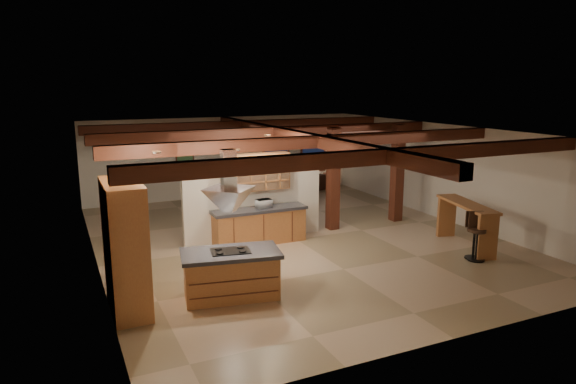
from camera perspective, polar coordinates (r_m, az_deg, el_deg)
name	(u,v)px	position (r m, az deg, el deg)	size (l,w,h in m)	color
ground	(296,239)	(13.78, 0.88, -5.28)	(12.00, 12.00, 0.00)	tan
room_walls	(296,174)	(13.36, 0.91, 2.03)	(12.00, 12.00, 12.00)	beige
ceiling_beams	(296,136)	(13.22, 0.92, 6.21)	(10.00, 12.00, 0.28)	#3D1C0F
timber_posts	(366,165)	(15.01, 8.72, 2.94)	(2.50, 0.30, 2.90)	#3D1C0F
partition_wall	(254,199)	(13.56, -3.83, -0.78)	(3.80, 0.18, 2.20)	beige
pantry_cabinet	(126,247)	(9.76, -17.61, -5.85)	(0.67, 1.60, 2.40)	#A36734
back_counter	(259,225)	(13.36, -3.19, -3.73)	(2.50, 0.66, 0.94)	#A36734
upper_display_cabinet	(256,172)	(13.24, -3.58, 2.22)	(1.80, 0.36, 0.95)	#A36734
range_hood	(229,208)	(9.76, -6.53, -1.79)	(1.10, 1.10, 1.40)	silver
back_windows	(295,152)	(19.89, 0.78, 4.52)	(2.70, 0.07, 1.70)	#3D1C0F
framed_art	(185,153)	(18.44, -11.41, 4.31)	(0.65, 0.05, 0.85)	#3D1C0F
recessed_cans	(225,145)	(10.49, -7.03, 5.21)	(3.16, 2.46, 0.03)	silver
kitchen_island	(231,274)	(10.15, -6.35, -8.99)	(2.04, 1.33, 0.94)	#A36734
dining_table	(247,207)	(16.04, -4.56, -1.72)	(1.69, 0.94, 0.59)	#411F10
sofa	(304,183)	(19.78, 1.83, 0.98)	(2.13, 0.83, 0.62)	black
microwave	(264,204)	(13.26, -2.70, -1.29)	(0.39, 0.26, 0.22)	silver
bar_counter	(466,218)	(13.69, 19.17, -2.70)	(1.06, 2.26, 1.15)	#A36734
side_table	(330,181)	(20.37, 4.68, 1.24)	(0.48, 0.48, 0.60)	#3D1C0F
table_lamp	(330,168)	(20.28, 4.70, 2.67)	(0.26, 0.26, 0.30)	black
bar_stool_a	(477,236)	(12.85, 20.25, -4.62)	(0.43, 0.44, 1.15)	black
bar_stool_b	(474,235)	(12.95, 19.93, -4.52)	(0.41, 0.43, 1.12)	black
dining_chairs	(247,199)	(15.98, -4.57, -0.77)	(2.13, 2.13, 1.12)	#3D1C0F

